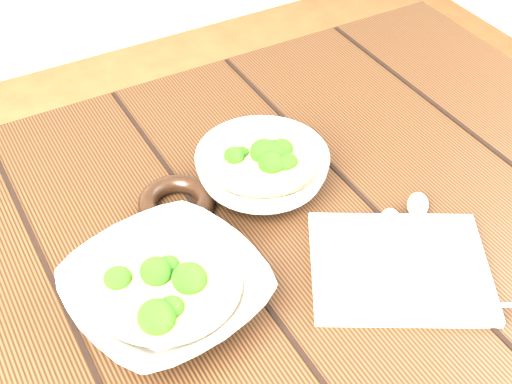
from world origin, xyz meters
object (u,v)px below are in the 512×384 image
object	(u,v)px
soup_bowl_front	(166,290)
table	(246,311)
napkin	(399,267)
soup_bowl_back	(262,170)
trivet	(176,203)

from	to	relation	value
soup_bowl_front	table	bearing A→B (deg)	16.35
soup_bowl_front	napkin	size ratio (longest dim) A/B	1.19
soup_bowl_front	napkin	xyz separation A→B (m)	(0.26, -0.08, -0.02)
table	soup_bowl_back	distance (m)	0.19
table	napkin	xyz separation A→B (m)	(0.14, -0.12, 0.13)
table	soup_bowl_front	size ratio (longest dim) A/B	4.88
trivet	soup_bowl_front	bearing A→B (deg)	-118.08
soup_bowl_front	soup_bowl_back	size ratio (longest dim) A/B	1.12
table	soup_bowl_front	xyz separation A→B (m)	(-0.12, -0.03, 0.15)
table	trivet	bearing A→B (deg)	112.40
table	napkin	distance (m)	0.22
soup_bowl_back	soup_bowl_front	bearing A→B (deg)	-147.09
soup_bowl_back	trivet	world-z (taller)	soup_bowl_back
table	soup_bowl_back	world-z (taller)	soup_bowl_back
table	trivet	distance (m)	0.17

